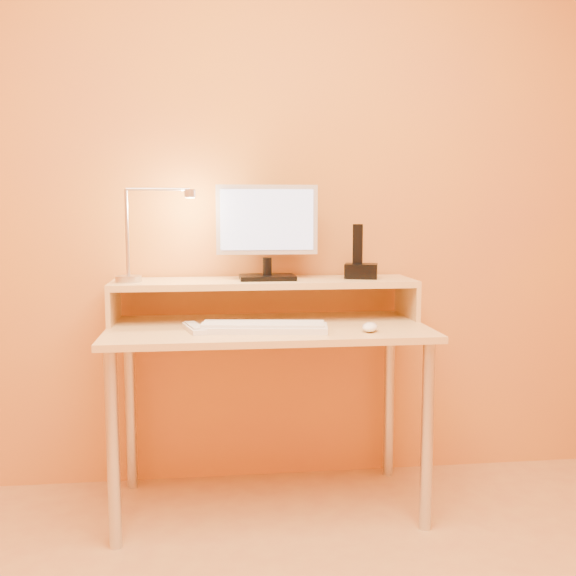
{
  "coord_description": "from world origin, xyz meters",
  "views": [
    {
      "loc": [
        -0.22,
        -1.26,
        1.15
      ],
      "look_at": [
        0.07,
        1.13,
        0.87
      ],
      "focal_mm": 40.75,
      "sensor_mm": 36.0,
      "label": 1
    }
  ],
  "objects": [
    {
      "name": "phone_dock",
      "position": [
        0.39,
        1.33,
        0.91
      ],
      "size": [
        0.15,
        0.13,
        0.06
      ],
      "primitive_type": "cube",
      "rotation": [
        0.0,
        0.0,
        -0.28
      ],
      "color": "black",
      "rests_on": "desk_shelf"
    },
    {
      "name": "lamp_base",
      "position": [
        -0.53,
        1.3,
        0.89
      ],
      "size": [
        0.1,
        0.1,
        0.02
      ],
      "primitive_type": "cylinder",
      "color": "#BCBCC3",
      "rests_on": "desk_shelf"
    },
    {
      "name": "desk_shelf",
      "position": [
        0.0,
        1.33,
        0.87
      ],
      "size": [
        1.2,
        0.3,
        0.02
      ],
      "primitive_type": "cube",
      "color": "tan",
      "rests_on": "desk_lower"
    },
    {
      "name": "desk_leg_fr",
      "position": [
        0.55,
        0.93,
        0.35
      ],
      "size": [
        0.04,
        0.04,
        0.69
      ],
      "primitive_type": "cylinder",
      "color": "#BCBCC3",
      "rests_on": "floor"
    },
    {
      "name": "monitor_panel",
      "position": [
        0.01,
        1.34,
        1.12
      ],
      "size": [
        0.4,
        0.04,
        0.27
      ],
      "primitive_type": "cube",
      "rotation": [
        0.0,
        0.0,
        -0.01
      ],
      "color": "#B4B4B7",
      "rests_on": "monitor_neck"
    },
    {
      "name": "monitor_back",
      "position": [
        0.01,
        1.36,
        1.12
      ],
      "size": [
        0.36,
        0.02,
        0.23
      ],
      "primitive_type": "cube",
      "rotation": [
        0.0,
        0.0,
        -0.01
      ],
      "color": "black",
      "rests_on": "monitor_panel"
    },
    {
      "name": "lamp_arm",
      "position": [
        -0.41,
        1.3,
        1.24
      ],
      "size": [
        0.24,
        0.01,
        0.01
      ],
      "primitive_type": "cylinder",
      "rotation": [
        0.0,
        1.57,
        0.0
      ],
      "color": "#BCBCC3",
      "rests_on": "lamp_post"
    },
    {
      "name": "keyboard",
      "position": [
        -0.03,
        1.06,
        0.73
      ],
      "size": [
        0.48,
        0.21,
        0.02
      ],
      "primitive_type": "cube",
      "rotation": [
        0.0,
        0.0,
        -0.14
      ],
      "color": "silver",
      "rests_on": "desk_lower"
    },
    {
      "name": "monitor_screen",
      "position": [
        0.01,
        1.32,
        1.12
      ],
      "size": [
        0.37,
        0.01,
        0.24
      ],
      "primitive_type": "cube",
      "rotation": [
        0.0,
        0.0,
        -0.01
      ],
      "color": "#A8C2FF",
      "rests_on": "monitor_panel"
    },
    {
      "name": "desk_leg_fl",
      "position": [
        -0.55,
        0.93,
        0.35
      ],
      "size": [
        0.04,
        0.04,
        0.69
      ],
      "primitive_type": "cylinder",
      "color": "#BCBCC3",
      "rests_on": "floor"
    },
    {
      "name": "monitor_foot",
      "position": [
        0.01,
        1.33,
        0.89
      ],
      "size": [
        0.22,
        0.16,
        0.02
      ],
      "primitive_type": "cube",
      "color": "black",
      "rests_on": "desk_shelf"
    },
    {
      "name": "desk_leg_br",
      "position": [
        0.55,
        1.43,
        0.35
      ],
      "size": [
        0.04,
        0.04,
        0.69
      ],
      "primitive_type": "cylinder",
      "color": "#BCBCC3",
      "rests_on": "floor"
    },
    {
      "name": "monitor_neck",
      "position": [
        0.01,
        1.33,
        0.93
      ],
      "size": [
        0.04,
        0.04,
        0.07
      ],
      "primitive_type": "cylinder",
      "color": "black",
      "rests_on": "monitor_foot"
    },
    {
      "name": "lamp_post",
      "position": [
        -0.53,
        1.3,
        1.07
      ],
      "size": [
        0.01,
        0.01,
        0.33
      ],
      "primitive_type": "cylinder",
      "color": "#BCBCC3",
      "rests_on": "lamp_base"
    },
    {
      "name": "lamp_bulb",
      "position": [
        -0.29,
        1.3,
        1.2
      ],
      "size": [
        0.03,
        0.03,
        0.0
      ],
      "primitive_type": "cylinder",
      "color": "#FFEAC6",
      "rests_on": "lamp_head"
    },
    {
      "name": "desk_leg_bl",
      "position": [
        -0.55,
        1.43,
        0.35
      ],
      "size": [
        0.04,
        0.04,
        0.69
      ],
      "primitive_type": "cylinder",
      "color": "#BCBCC3",
      "rests_on": "floor"
    },
    {
      "name": "wall_back",
      "position": [
        0.0,
        1.5,
        1.25
      ],
      "size": [
        3.0,
        0.04,
        2.5
      ],
      "primitive_type": "cube",
      "color": "orange",
      "rests_on": "floor"
    },
    {
      "name": "remote_control",
      "position": [
        -0.27,
        1.1,
        0.73
      ],
      "size": [
        0.09,
        0.19,
        0.02
      ],
      "primitive_type": "cube",
      "rotation": [
        0.0,
        0.0,
        0.25
      ],
      "color": "silver",
      "rests_on": "desk_lower"
    },
    {
      "name": "phone_handset",
      "position": [
        0.38,
        1.33,
        1.02
      ],
      "size": [
        0.05,
        0.04,
        0.16
      ],
      "primitive_type": "cube",
      "rotation": [
        0.0,
        0.0,
        -0.28
      ],
      "color": "black",
      "rests_on": "phone_dock"
    },
    {
      "name": "phone_led",
      "position": [
        0.44,
        1.28,
        0.91
      ],
      "size": [
        0.01,
        0.0,
        0.04
      ],
      "primitive_type": "cube",
      "color": "#2C81FF",
      "rests_on": "phone_dock"
    },
    {
      "name": "lamp_head",
      "position": [
        -0.29,
        1.3,
        1.22
      ],
      "size": [
        0.04,
        0.04,
        0.03
      ],
      "primitive_type": "cylinder",
      "color": "#BCBCC3",
      "rests_on": "lamp_arm"
    },
    {
      "name": "shelf_riser_left",
      "position": [
        -0.59,
        1.33,
        0.79
      ],
      "size": [
        0.02,
        0.3,
        0.14
      ],
      "primitive_type": "cube",
      "color": "tan",
      "rests_on": "desk_lower"
    },
    {
      "name": "shelf_riser_right",
      "position": [
        0.59,
        1.33,
        0.79
      ],
      "size": [
        0.02,
        0.3,
        0.14
      ],
      "primitive_type": "cube",
      "color": "tan",
      "rests_on": "desk_lower"
    },
    {
      "name": "desk_lower",
      "position": [
        0.0,
        1.18,
        0.71
      ],
      "size": [
        1.2,
        0.6,
        0.02
      ],
      "primitive_type": "cube",
      "color": "tan",
      "rests_on": "floor"
    },
    {
      "name": "mouse",
      "position": [
        0.36,
        1.01,
        0.74
      ],
      "size": [
        0.08,
        0.11,
        0.03
      ],
      "primitive_type": "ellipsoid",
      "rotation": [
        0.0,
        0.0,
        -0.34
      ],
      "color": "white",
      "rests_on": "desk_lower"
    }
  ]
}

